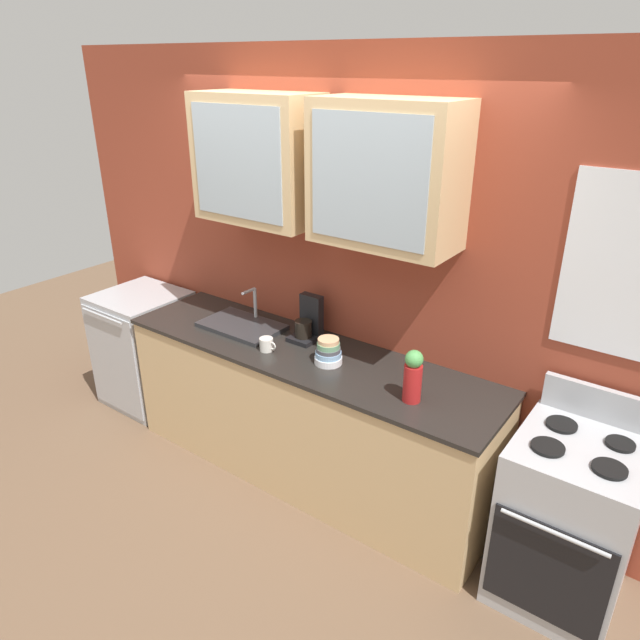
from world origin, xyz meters
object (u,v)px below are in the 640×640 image
Objects in this scene: stove_range at (567,522)px; sink_faucet at (242,325)px; cup_near_sink at (267,344)px; coffee_maker at (308,323)px; dishwasher at (145,348)px; vase at (413,376)px; bowl_stack at (328,352)px.

stove_range is 2.27m from sink_faucet.
stove_range is 9.24× the size of cup_near_sink.
cup_near_sink is 0.41× the size of coffee_maker.
stove_range is 1.85m from coffee_maker.
coffee_maker is at bearing 6.40° from dishwasher.
vase reaches higher than sink_faucet.
dishwasher is at bearing -178.11° from sink_faucet.
vase is 2.51m from dishwasher.
coffee_maker reaches higher than dishwasher.
dishwasher is at bearing 179.10° from bowl_stack.
sink_faucet is 3.30× the size of bowl_stack.
cup_near_sink is at bearing -4.86° from dishwasher.
coffee_maker is at bearing 70.84° from cup_near_sink.
dishwasher is at bearing -173.60° from coffee_maker.
sink_faucet is (-2.22, 0.03, 0.47)m from stove_range.
vase reaches higher than coffee_maker.
sink_faucet reaches higher than cup_near_sink.
cup_near_sink is (-1.86, -0.13, 0.50)m from stove_range.
cup_near_sink is at bearing -109.16° from coffee_maker.
coffee_maker reaches higher than cup_near_sink.
vase is at bearing 0.72° from cup_near_sink.
cup_near_sink reaches higher than dishwasher.
stove_range is at bearing 3.86° from cup_near_sink.
sink_faucet is at bearing 156.32° from cup_near_sink.
sink_faucet is 0.39m from cup_near_sink.
sink_faucet is at bearing -163.47° from coffee_maker.
vase is at bearing -7.56° from bowl_stack.
stove_range is 3.81× the size of coffee_maker.
sink_faucet is 1.17m from dishwasher.
sink_faucet is 0.49m from coffee_maker.
sink_faucet reaches higher than dishwasher.
bowl_stack is 0.42m from cup_near_sink.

